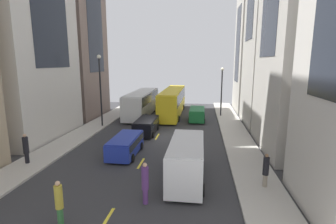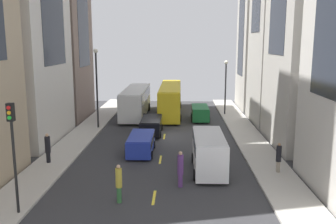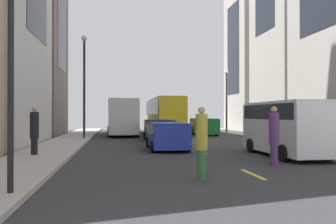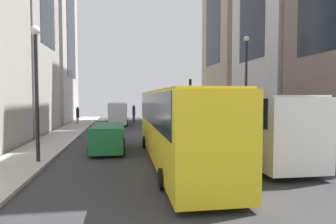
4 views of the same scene
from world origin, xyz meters
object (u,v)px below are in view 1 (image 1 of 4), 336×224
at_px(car_green_2, 197,113).
at_px(pedestrian_crossing_near, 145,182).
at_px(streetcar_yellow, 173,100).
at_px(car_blue_0, 125,144).
at_px(city_bus_white, 142,101).
at_px(pedestrian_walking_far, 59,202).
at_px(pedestrian_crossing_mid, 26,148).
at_px(delivery_van_white, 186,158).
at_px(car_black_1, 146,125).
at_px(pedestrian_waiting_curb, 266,169).

relative_size(car_green_2, pedestrian_crossing_near, 1.96).
distance_m(streetcar_yellow, car_blue_0, 16.70).
bearing_deg(pedestrian_crossing_near, car_blue_0, 24.75).
xyz_separation_m(city_bus_white, pedestrian_walking_far, (1.96, -24.52, -0.83)).
relative_size(city_bus_white, pedestrian_crossing_mid, 5.31).
bearing_deg(delivery_van_white, car_blue_0, 142.29).
distance_m(city_bus_white, car_black_1, 9.27).
xyz_separation_m(delivery_van_white, car_green_2, (0.31, 17.06, -0.58)).
relative_size(car_green_2, pedestrian_crossing_mid, 2.06).
bearing_deg(pedestrian_walking_far, pedestrian_crossing_mid, -116.86).
height_order(streetcar_yellow, pedestrian_crossing_near, streetcar_yellow).
height_order(city_bus_white, car_green_2, city_bus_white).
distance_m(streetcar_yellow, pedestrian_crossing_mid, 21.26).
distance_m(car_blue_0, car_black_1, 6.37).
bearing_deg(car_green_2, car_blue_0, -112.56).
bearing_deg(car_black_1, streetcar_yellow, 81.05).
xyz_separation_m(streetcar_yellow, car_black_1, (-1.60, -10.18, -1.20)).
height_order(city_bus_white, car_blue_0, city_bus_white).
xyz_separation_m(car_blue_0, pedestrian_crossing_mid, (-6.50, -2.95, 0.39)).
height_order(streetcar_yellow, car_black_1, streetcar_yellow).
bearing_deg(car_blue_0, car_green_2, 67.44).
relative_size(city_bus_white, delivery_van_white, 1.98).
distance_m(car_blue_0, pedestrian_waiting_curb, 10.76).
relative_size(city_bus_white, pedestrian_walking_far, 5.24).
distance_m(city_bus_white, streetcar_yellow, 4.35).
relative_size(streetcar_yellow, delivery_van_white, 2.35).
bearing_deg(pedestrian_walking_far, car_green_2, -175.62).
distance_m(city_bus_white, car_green_2, 8.01).
distance_m(streetcar_yellow, pedestrian_walking_far, 25.96).
relative_size(city_bus_white, car_blue_0, 2.51).
xyz_separation_m(city_bus_white, car_black_1, (2.54, -8.85, -1.08)).
height_order(city_bus_white, pedestrian_walking_far, city_bus_white).
relative_size(car_green_2, pedestrian_walking_far, 2.03).
xyz_separation_m(city_bus_white, pedestrian_crossing_near, (5.37, -22.14, -0.80)).
height_order(delivery_van_white, car_black_1, delivery_van_white).
bearing_deg(pedestrian_crossing_mid, car_blue_0, 83.44).
relative_size(streetcar_yellow, pedestrian_waiting_curb, 6.78).
height_order(city_bus_white, pedestrian_crossing_near, city_bus_white).
bearing_deg(car_blue_0, pedestrian_crossing_near, -65.47).
relative_size(pedestrian_waiting_curb, pedestrian_crossing_near, 0.89).
bearing_deg(pedestrian_waiting_curb, car_green_2, 152.13).
relative_size(delivery_van_white, pedestrian_crossing_mid, 2.68).
relative_size(delivery_van_white, pedestrian_crossing_near, 2.56).
bearing_deg(pedestrian_walking_far, car_blue_0, -162.92).
bearing_deg(car_blue_0, pedestrian_walking_far, -91.56).
bearing_deg(streetcar_yellow, delivery_van_white, -81.14).
bearing_deg(car_green_2, streetcar_yellow, 135.43).
distance_m(car_black_1, pedestrian_crossing_near, 13.59).
bearing_deg(pedestrian_crossing_mid, pedestrian_crossing_near, 36.62).
bearing_deg(city_bus_white, car_green_2, -15.51).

